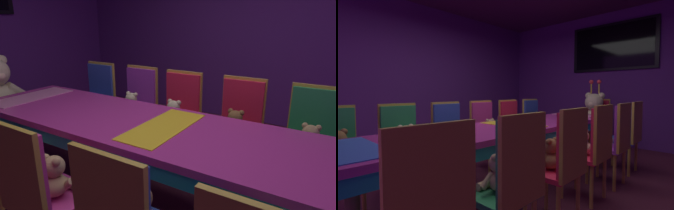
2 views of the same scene
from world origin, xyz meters
The scene contains 14 objects.
wall_right centered at (2.60, 0.00, 1.40)m, with size 0.12×6.40×2.80m, color #59267F.
banquet_table centered at (0.00, 0.00, 0.66)m, with size 0.90×3.72×0.75m.
chair_left_3 centered at (-0.85, 0.33, 0.60)m, with size 0.42×0.41×0.98m.
teddy_left_3 centered at (-0.71, 0.33, 0.57)m, with size 0.22×0.28×0.27m.
teddy_left_4 centered at (-0.68, 0.89, 0.58)m, with size 0.24×0.30×0.29m.
chair_right_1 centered at (0.84, -0.92, 0.60)m, with size 0.42×0.41×0.98m.
teddy_right_1 centered at (0.70, -0.92, 0.57)m, with size 0.21×0.27×0.26m.
chair_right_2 centered at (0.85, -0.31, 0.60)m, with size 0.42×0.41×0.98m.
teddy_right_2 centered at (0.70, -0.31, 0.57)m, with size 0.22×0.28×0.27m.
chair_right_3 centered at (0.83, 0.33, 0.60)m, with size 0.42×0.41×0.98m.
teddy_right_3 centered at (0.69, 0.33, 0.57)m, with size 0.22×0.28×0.27m.
chair_right_4 centered at (0.85, 0.88, 0.60)m, with size 0.42×0.41×0.98m.
teddy_right_4 centered at (0.71, 0.88, 0.57)m, with size 0.22×0.28×0.27m.
chair_right_5 centered at (0.83, 1.50, 0.60)m, with size 0.42×0.41×0.98m.
Camera 1 is at (-1.65, -1.06, 1.50)m, focal length 30.45 mm.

